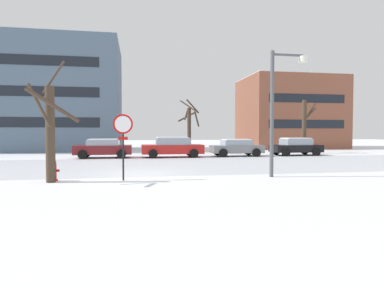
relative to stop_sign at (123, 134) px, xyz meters
name	(u,v)px	position (x,y,z in m)	size (l,w,h in m)	color
ground_plane	(139,174)	(0.62, 1.75, -1.79)	(120.00, 120.00, 0.00)	white
road_surface	(138,165)	(0.62, 5.55, -1.79)	(80.00, 9.60, 0.00)	#B7BCC4
stop_sign	(123,134)	(0.00, 0.00, 0.00)	(0.76, 0.18, 2.56)	black
fire_hydrant	(53,170)	(-2.62, 0.24, -1.37)	(0.44, 0.30, 0.85)	red
street_lamp	(279,100)	(6.34, -0.11, 1.42)	(1.62, 0.36, 5.21)	#4C4F54
parked_car_maroon	(103,148)	(-1.82, 11.35, -1.08)	(4.02, 2.10, 1.37)	maroon
parked_car_red	(172,147)	(3.16, 11.11, -1.03)	(4.52, 2.04, 1.49)	red
parked_car_gray	(236,147)	(8.15, 11.23, -1.11)	(3.97, 1.98, 1.32)	slate
parked_car_black	(296,146)	(13.13, 11.33, -1.08)	(3.91, 2.02, 1.40)	black
tree_far_right	(190,127)	(4.99, 14.28, 0.53)	(1.82, 1.85, 4.58)	#423326
tree_far_left	(305,125)	(15.13, 13.56, 0.68)	(0.99, 1.48, 4.67)	#423326
tree_near_corner	(50,129)	(-2.62, -0.15, 0.17)	(1.90, 1.68, 4.59)	#423326
building_far_left	(41,96)	(-9.07, 22.65, 3.71)	(15.85, 9.79, 11.01)	slate
building_far_right	(289,113)	(18.40, 23.04, 2.32)	(10.75, 8.24, 8.23)	brown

